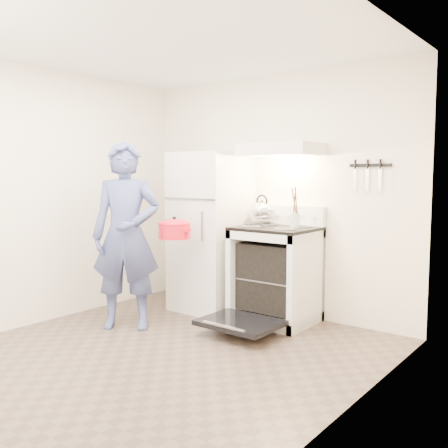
# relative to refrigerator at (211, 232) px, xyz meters

# --- Properties ---
(floor) EXTENTS (3.60, 3.60, 0.00)m
(floor) POSITION_rel_refrigerator_xyz_m (0.58, -1.45, -0.85)
(floor) COLOR brown
(floor) RESTS_ON ground
(back_wall) EXTENTS (3.20, 0.02, 2.50)m
(back_wall) POSITION_rel_refrigerator_xyz_m (0.58, 0.35, 0.40)
(back_wall) COLOR white
(back_wall) RESTS_ON ground
(refrigerator) EXTENTS (0.70, 0.70, 1.70)m
(refrigerator) POSITION_rel_refrigerator_xyz_m (0.00, 0.00, 0.00)
(refrigerator) COLOR silver
(refrigerator) RESTS_ON floor
(stove_body) EXTENTS (0.76, 0.65, 0.92)m
(stove_body) POSITION_rel_refrigerator_xyz_m (0.81, 0.02, -0.39)
(stove_body) COLOR silver
(stove_body) RESTS_ON floor
(cooktop) EXTENTS (0.76, 0.65, 0.03)m
(cooktop) POSITION_rel_refrigerator_xyz_m (0.81, 0.02, 0.09)
(cooktop) COLOR black
(cooktop) RESTS_ON stove_body
(backsplash) EXTENTS (0.76, 0.07, 0.20)m
(backsplash) POSITION_rel_refrigerator_xyz_m (0.81, 0.31, 0.20)
(backsplash) COLOR silver
(backsplash) RESTS_ON cooktop
(oven_door) EXTENTS (0.70, 0.54, 0.04)m
(oven_door) POSITION_rel_refrigerator_xyz_m (0.81, -0.57, -0.72)
(oven_door) COLOR black
(oven_door) RESTS_ON floor
(oven_rack) EXTENTS (0.60, 0.52, 0.01)m
(oven_rack) POSITION_rel_refrigerator_xyz_m (0.81, 0.02, -0.41)
(oven_rack) COLOR slate
(oven_rack) RESTS_ON stove_body
(range_hood) EXTENTS (0.76, 0.50, 0.12)m
(range_hood) POSITION_rel_refrigerator_xyz_m (0.81, 0.10, 0.86)
(range_hood) COLOR silver
(range_hood) RESTS_ON back_wall
(knife_strip) EXTENTS (0.40, 0.02, 0.03)m
(knife_strip) POSITION_rel_refrigerator_xyz_m (1.63, 0.33, 0.70)
(knife_strip) COLOR black
(knife_strip) RESTS_ON back_wall
(pizza_stone) EXTENTS (0.32, 0.32, 0.02)m
(pizza_stone) POSITION_rel_refrigerator_xyz_m (0.80, 0.07, -0.40)
(pizza_stone) COLOR brown
(pizza_stone) RESTS_ON oven_rack
(tea_kettle) EXTENTS (0.25, 0.21, 0.31)m
(tea_kettle) POSITION_rel_refrigerator_xyz_m (0.54, 0.17, 0.25)
(tea_kettle) COLOR silver
(tea_kettle) RESTS_ON cooktop
(utensil_jar) EXTENTS (0.11, 0.11, 0.13)m
(utensil_jar) POSITION_rel_refrigerator_xyz_m (1.10, -0.11, 0.20)
(utensil_jar) COLOR silver
(utensil_jar) RESTS_ON cooktop
(person) EXTENTS (0.77, 0.73, 1.77)m
(person) POSITION_rel_refrigerator_xyz_m (-0.21, -1.01, 0.04)
(person) COLOR #3B4B79
(person) RESTS_ON floor
(dutch_oven) EXTENTS (0.38, 0.31, 0.25)m
(dutch_oven) POSITION_rel_refrigerator_xyz_m (0.07, -0.64, 0.07)
(dutch_oven) COLOR red
(dutch_oven) RESTS_ON person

